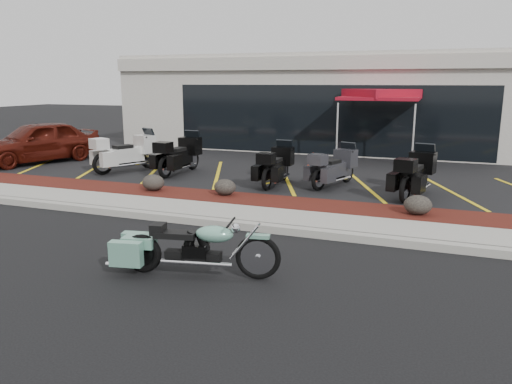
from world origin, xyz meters
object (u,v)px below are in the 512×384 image
at_px(touring_white, 149,148).
at_px(parked_car, 37,142).
at_px(traffic_cone, 313,159).
at_px(popup_canopy, 381,96).
at_px(hero_cruiser, 258,251).

relative_size(touring_white, parked_car, 0.54).
height_order(traffic_cone, popup_canopy, popup_canopy).
xyz_separation_m(hero_cruiser, traffic_cone, (-1.57, 9.66, -0.08)).
height_order(touring_white, traffic_cone, touring_white).
height_order(parked_car, traffic_cone, parked_car).
bearing_deg(popup_canopy, parked_car, -161.89).
distance_m(hero_cruiser, popup_canopy, 11.88).
bearing_deg(traffic_cone, hero_cruiser, -80.77).
height_order(touring_white, popup_canopy, popup_canopy).
bearing_deg(popup_canopy, hero_cruiser, -96.81).
bearing_deg(hero_cruiser, traffic_cone, 88.44).
bearing_deg(hero_cruiser, parked_car, 136.33).
bearing_deg(touring_white, hero_cruiser, -113.83).
distance_m(touring_white, traffic_cone, 5.46).
distance_m(hero_cruiser, touring_white, 9.68).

